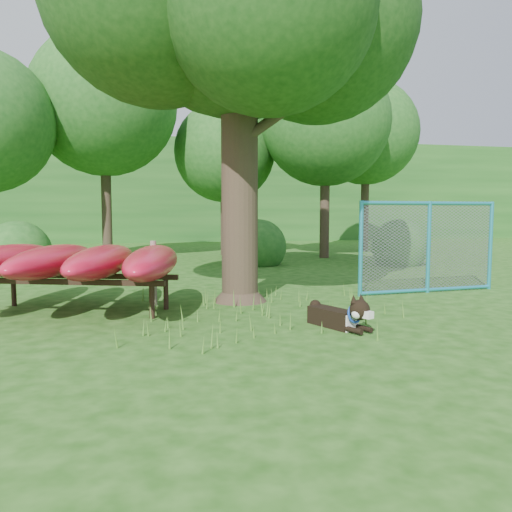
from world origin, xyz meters
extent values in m
plane|color=#18470E|center=(0.00, 0.00, 0.00)|extent=(80.00, 80.00, 0.00)
cylinder|color=#32261B|center=(0.17, 2.55, 2.74)|extent=(0.85, 0.85, 5.48)
cone|color=#32261B|center=(0.17, 2.55, 0.27)|extent=(1.27, 1.27, 0.55)
sphere|color=#153F12|center=(1.82, 2.83, 5.48)|extent=(3.95, 3.95, 3.95)
sphere|color=#153F12|center=(0.40, 1.14, 5.04)|extent=(3.51, 3.51, 3.51)
cylinder|color=#32261B|center=(0.81, 2.40, 3.51)|extent=(1.56, 0.37, 1.17)
cylinder|color=#32261B|center=(-0.31, 2.89, 3.95)|extent=(1.06, 1.01, 1.12)
cylinder|color=#706654|center=(-1.47, 2.45, 0.60)|extent=(0.14, 0.14, 1.21)
cylinder|color=#706654|center=(-1.47, 2.45, 1.02)|extent=(0.33, 0.14, 0.06)
cylinder|color=black|center=(-1.52, 1.27, 0.28)|extent=(0.11, 0.11, 0.56)
cylinder|color=black|center=(-4.01, 2.95, 0.28)|extent=(0.11, 0.11, 0.56)
cylinder|color=black|center=(-1.27, 2.01, 0.28)|extent=(0.11, 0.11, 0.56)
cube|color=black|center=(-2.89, 1.74, 0.58)|extent=(3.19, 1.16, 0.09)
cube|color=black|center=(-2.64, 2.48, 0.58)|extent=(3.19, 1.16, 0.09)
ellipsoid|color=red|center=(-4.03, 2.54, 0.89)|extent=(1.61, 3.43, 0.53)
ellipsoid|color=red|center=(-3.19, 2.25, 0.89)|extent=(1.50, 3.43, 0.53)
ellipsoid|color=red|center=(-2.34, 1.97, 0.89)|extent=(1.39, 3.43, 0.53)
ellipsoid|color=red|center=(-1.50, 1.68, 0.89)|extent=(1.28, 3.42, 0.53)
cube|color=black|center=(1.15, 0.12, 0.14)|extent=(0.60, 0.85, 0.27)
cube|color=white|center=(1.29, -0.20, 0.13)|extent=(0.29, 0.25, 0.25)
sphere|color=black|center=(1.37, -0.38, 0.34)|extent=(0.30, 0.30, 0.30)
cube|color=white|center=(1.43, -0.51, 0.30)|extent=(0.17, 0.19, 0.10)
sphere|color=white|center=(1.30, -0.44, 0.30)|extent=(0.14, 0.14, 0.14)
sphere|color=white|center=(1.46, -0.37, 0.30)|extent=(0.14, 0.14, 0.14)
cone|color=black|center=(1.28, -0.38, 0.50)|extent=(0.13, 0.14, 0.14)
cone|color=black|center=(1.42, -0.31, 0.50)|extent=(0.16, 0.16, 0.14)
cylinder|color=black|center=(1.26, -0.39, 0.06)|extent=(0.21, 0.34, 0.08)
cylinder|color=black|center=(1.45, -0.31, 0.06)|extent=(0.21, 0.34, 0.08)
sphere|color=black|center=(1.02, 0.53, 0.25)|extent=(0.18, 0.18, 0.18)
torus|color=#1742AD|center=(1.33, -0.30, 0.27)|extent=(0.29, 0.19, 0.29)
cylinder|color=#279AB9|center=(2.69, 2.56, 0.98)|extent=(0.10, 0.10, 1.97)
cylinder|color=#279AB9|center=(4.33, 2.71, 0.98)|extent=(0.10, 0.10, 1.97)
cylinder|color=#279AB9|center=(5.96, 2.86, 0.98)|extent=(0.10, 0.10, 1.97)
cylinder|color=#279AB9|center=(4.33, 2.71, 1.92)|extent=(3.27, 0.38, 0.08)
cylinder|color=#279AB9|center=(4.33, 2.71, 0.05)|extent=(3.27, 0.38, 0.08)
plane|color=gray|center=(4.33, 2.71, 0.98)|extent=(3.26, 0.30, 3.28)
cylinder|color=#4E832B|center=(1.83, 0.71, 0.10)|extent=(0.02, 0.02, 0.19)
sphere|color=yellow|center=(1.83, 0.71, 0.19)|extent=(0.03, 0.03, 0.03)
sphere|color=yellow|center=(1.87, 0.72, 0.20)|extent=(0.03, 0.03, 0.03)
sphere|color=yellow|center=(1.81, 0.75, 0.18)|extent=(0.03, 0.03, 0.03)
sphere|color=yellow|center=(1.84, 0.68, 0.19)|extent=(0.03, 0.03, 0.03)
sphere|color=yellow|center=(1.81, 0.70, 0.20)|extent=(0.03, 0.03, 0.03)
cylinder|color=#32261B|center=(-3.00, 12.00, 2.62)|extent=(0.36, 0.36, 5.25)
sphere|color=#1D561B|center=(-3.00, 12.00, 5.62)|extent=(5.20, 5.20, 5.20)
cylinder|color=#32261B|center=(1.50, 13.00, 1.92)|extent=(0.36, 0.36, 3.85)
sphere|color=#1D561B|center=(1.50, 13.00, 4.12)|extent=(4.00, 4.00, 4.00)
cylinder|color=#32261B|center=(5.00, 11.00, 2.38)|extent=(0.36, 0.36, 4.76)
sphere|color=#1D561B|center=(5.00, 11.00, 5.10)|extent=(4.80, 4.80, 4.80)
cylinder|color=#32261B|center=(8.00, 14.00, 2.45)|extent=(0.36, 0.36, 4.90)
sphere|color=#1D561B|center=(8.00, 14.00, 5.25)|extent=(4.60, 4.60, 4.60)
sphere|color=#1D561B|center=(-5.00, 7.50, 0.00)|extent=(1.80, 1.80, 1.80)
sphere|color=#1D561B|center=(6.50, 8.00, 0.00)|extent=(1.80, 1.80, 1.80)
sphere|color=#1D561B|center=(2.00, 9.00, 0.00)|extent=(1.80, 1.80, 1.80)
cube|color=#1D561B|center=(0.00, 28.00, 3.00)|extent=(80.00, 12.00, 6.00)
camera|label=1|loc=(-1.58, -6.93, 1.73)|focal=35.00mm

